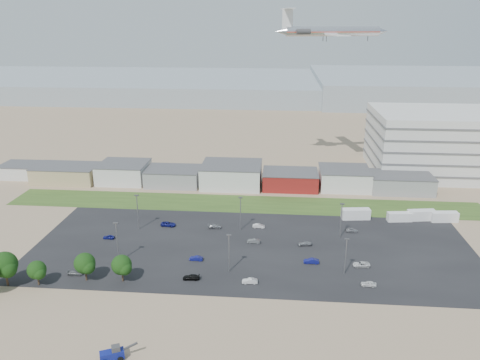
# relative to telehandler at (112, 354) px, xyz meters

# --- Properties ---
(ground) EXTENTS (700.00, 700.00, 0.00)m
(ground) POSITION_rel_telehandler_xyz_m (17.70, 27.34, -1.44)
(ground) COLOR #8B7458
(ground) RESTS_ON ground
(parking_lot) EXTENTS (120.00, 50.00, 0.01)m
(parking_lot) POSITION_rel_telehandler_xyz_m (22.70, 47.34, -1.43)
(parking_lot) COLOR black
(parking_lot) RESTS_ON ground
(grass_strip) EXTENTS (160.00, 16.00, 0.02)m
(grass_strip) POSITION_rel_telehandler_xyz_m (17.70, 79.34, -1.43)
(grass_strip) COLOR #304D1D
(grass_strip) RESTS_ON ground
(hills_backdrop) EXTENTS (700.00, 200.00, 9.00)m
(hills_backdrop) POSITION_rel_telehandler_xyz_m (57.70, 342.34, 3.06)
(hills_backdrop) COLOR gray
(hills_backdrop) RESTS_ON ground
(building_row) EXTENTS (170.00, 20.00, 8.00)m
(building_row) POSITION_rel_telehandler_xyz_m (0.70, 98.34, 2.56)
(building_row) COLOR silver
(building_row) RESTS_ON ground
(parking_garage) EXTENTS (80.00, 40.00, 25.00)m
(parking_garage) POSITION_rel_telehandler_xyz_m (107.70, 122.34, 11.06)
(parking_garage) COLOR silver
(parking_garage) RESTS_ON ground
(telehandler) EXTENTS (7.26, 4.87, 2.88)m
(telehandler) POSITION_rel_telehandler_xyz_m (0.00, 0.00, 0.00)
(telehandler) COLOR navy
(telehandler) RESTS_ON ground
(box_trailer_a) EXTENTS (9.05, 3.80, 3.29)m
(box_trailer_a) POSITION_rel_telehandler_xyz_m (53.80, 69.69, 0.21)
(box_trailer_a) COLOR silver
(box_trailer_a) RESTS_ON ground
(box_trailer_b) EXTENTS (7.69, 3.17, 2.80)m
(box_trailer_b) POSITION_rel_telehandler_xyz_m (67.07, 69.13, -0.04)
(box_trailer_b) COLOR silver
(box_trailer_b) RESTS_ON ground
(box_trailer_c) EXTENTS (8.80, 3.95, 3.18)m
(box_trailer_c) POSITION_rel_telehandler_xyz_m (74.07, 70.65, 0.15)
(box_trailer_c) COLOR silver
(box_trailer_c) RESTS_ON ground
(box_trailer_d) EXTENTS (8.38, 3.30, 3.07)m
(box_trailer_d) POSITION_rel_telehandler_xyz_m (80.77, 70.05, 0.09)
(box_trailer_d) COLOR silver
(box_trailer_d) RESTS_ON ground
(tree_left) EXTENTS (6.41, 6.41, 9.62)m
(tree_left) POSITION_rel_telehandler_xyz_m (-33.31, 22.83, 3.37)
(tree_left) COLOR black
(tree_left) RESTS_ON ground
(tree_mid) EXTENTS (4.64, 4.64, 6.97)m
(tree_mid) POSITION_rel_telehandler_xyz_m (-26.15, 23.65, 2.04)
(tree_mid) COLOR black
(tree_mid) RESTS_ON ground
(tree_right) EXTENTS (5.33, 5.33, 8.00)m
(tree_right) POSITION_rel_telehandler_xyz_m (-15.79, 26.64, 2.56)
(tree_right) COLOR black
(tree_right) RESTS_ON ground
(tree_near) EXTENTS (5.12, 5.12, 7.67)m
(tree_near) POSITION_rel_telehandler_xyz_m (-6.97, 26.97, 2.40)
(tree_near) COLOR black
(tree_near) RESTS_ON ground
(lightpole_front_l) EXTENTS (1.28, 0.53, 10.90)m
(lightpole_front_l) POSITION_rel_telehandler_xyz_m (-11.09, 36.36, 4.01)
(lightpole_front_l) COLOR slate
(lightpole_front_l) RESTS_ON ground
(lightpole_front_m) EXTENTS (1.17, 0.49, 9.98)m
(lightpole_front_m) POSITION_rel_telehandler_xyz_m (17.79, 33.76, 3.55)
(lightpole_front_m) COLOR slate
(lightpole_front_m) RESTS_ON ground
(lightpole_front_r) EXTENTS (1.13, 0.47, 9.59)m
(lightpole_front_r) POSITION_rel_telehandler_xyz_m (46.07, 34.85, 3.36)
(lightpole_front_r) COLOR slate
(lightpole_front_r) RESTS_ON ground
(lightpole_back_l) EXTENTS (1.27, 0.53, 10.82)m
(lightpole_back_l) POSITION_rel_telehandler_xyz_m (-11.77, 56.28, 3.97)
(lightpole_back_l) COLOR slate
(lightpole_back_l) RESTS_ON ground
(lightpole_back_m) EXTENTS (1.22, 0.51, 10.36)m
(lightpole_back_m) POSITION_rel_telehandler_xyz_m (18.50, 58.40, 3.74)
(lightpole_back_m) COLOR slate
(lightpole_back_m) RESTS_ON ground
(lightpole_back_r) EXTENTS (1.23, 0.51, 10.45)m
(lightpole_back_r) POSITION_rel_telehandler_xyz_m (47.37, 55.63, 3.79)
(lightpole_back_r) COLOR slate
(lightpole_back_r) RESTS_ON ground
(airliner) EXTENTS (51.42, 40.61, 13.46)m
(airliner) POSITION_rel_telehandler_xyz_m (48.78, 124.45, 53.71)
(airliner) COLOR silver
(parked_car_0) EXTENTS (4.41, 2.31, 1.18)m
(parked_car_0) POSITION_rel_telehandler_xyz_m (50.82, 39.09, -0.85)
(parked_car_0) COLOR silver
(parked_car_0) RESTS_ON ground
(parked_car_1) EXTENTS (3.92, 1.38, 1.29)m
(parked_car_1) POSITION_rel_telehandler_xyz_m (38.31, 39.67, -0.79)
(parked_car_1) COLOR navy
(parked_car_1) RESTS_ON ground
(parked_car_2) EXTENTS (3.66, 1.74, 1.21)m
(parked_car_2) POSITION_rel_telehandler_xyz_m (51.04, 29.83, -0.83)
(parked_car_2) COLOR silver
(parked_car_2) RESTS_ON ground
(parked_car_3) EXTENTS (4.12, 1.83, 1.18)m
(parked_car_3) POSITION_rel_telehandler_xyz_m (9.14, 29.18, -0.85)
(parked_car_3) COLOR black
(parked_car_3) RESTS_ON ground
(parked_car_4) EXTENTS (3.58, 1.41, 1.16)m
(parked_car_4) POSITION_rel_telehandler_xyz_m (8.65, 38.65, -0.86)
(parked_car_4) COLOR navy
(parked_car_4) RESTS_ON ground
(parked_car_5) EXTENTS (3.32, 1.44, 1.12)m
(parked_car_5) POSITION_rel_telehandler_xyz_m (-18.38, 49.04, -0.88)
(parked_car_5) COLOR navy
(parked_car_5) RESTS_ON ground
(parked_car_6) EXTENTS (4.32, 2.22, 1.20)m
(parked_car_6) POSITION_rel_telehandler_xyz_m (10.74, 58.82, -0.84)
(parked_car_6) COLOR #A5A5AA
(parked_car_6) RESTS_ON ground
(parked_car_7) EXTENTS (3.70, 1.52, 1.19)m
(parked_car_7) POSITION_rel_telehandler_xyz_m (22.97, 50.00, -0.84)
(parked_car_7) COLOR #595B5E
(parked_car_7) RESTS_ON ground
(parked_car_8) EXTENTS (3.58, 1.50, 1.21)m
(parked_car_8) POSITION_rel_telehandler_xyz_m (51.23, 59.60, -0.83)
(parked_car_8) COLOR #A5A5AA
(parked_car_8) RESTS_ON ground
(parked_car_9) EXTENTS (4.68, 2.48, 1.25)m
(parked_car_9) POSITION_rel_telehandler_xyz_m (-3.52, 59.17, -0.81)
(parked_car_9) COLOR navy
(parked_car_9) RESTS_ON ground
(parked_car_10) EXTENTS (3.94, 1.82, 1.11)m
(parked_car_10) POSITION_rel_telehandler_xyz_m (-19.45, 28.86, -0.88)
(parked_car_10) COLOR #595B5E
(parked_car_10) RESTS_ON ground
(parked_car_11) EXTENTS (3.69, 1.51, 1.19)m
(parked_car_11) POSITION_rel_telehandler_xyz_m (23.84, 60.27, -0.84)
(parked_car_11) COLOR silver
(parked_car_11) RESTS_ON ground
(parked_car_12) EXTENTS (3.99, 2.03, 1.11)m
(parked_car_12) POSITION_rel_telehandler_xyz_m (37.08, 49.67, -0.89)
(parked_car_12) COLOR #A5A5AA
(parked_car_12) RESTS_ON ground
(parked_car_13) EXTENTS (3.75, 1.46, 1.22)m
(parked_car_13) POSITION_rel_telehandler_xyz_m (23.27, 28.68, -0.83)
(parked_car_13) COLOR silver
(parked_car_13) RESTS_ON ground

